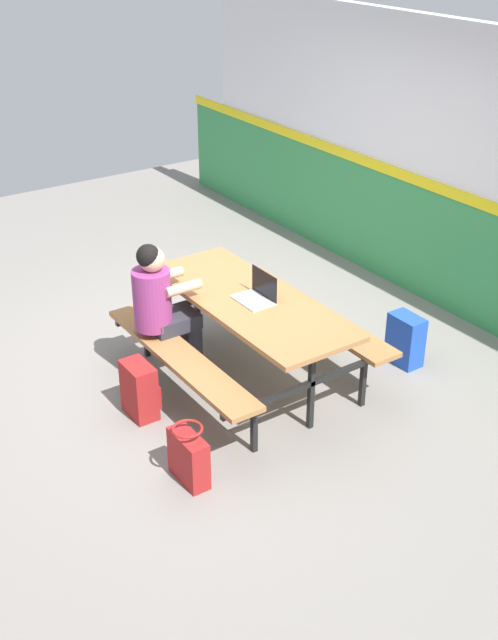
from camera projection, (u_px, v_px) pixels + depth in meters
ground_plane at (217, 355)px, 6.87m from camera, size 10.00×10.00×0.02m
accent_backdrop at (422, 168)px, 7.41m from camera, size 8.00×0.14×2.60m
picnic_table_main at (249, 317)px, 6.23m from camera, size 1.97×1.56×0.74m
student_nearer at (161, 302)px, 6.18m from camera, size 0.36×0.53×1.21m
laptop_silver at (257, 294)px, 6.11m from camera, size 0.32×0.22×0.22m
backpack_dark at (140, 390)px, 5.97m from camera, size 0.30×0.22×0.44m
tote_bag_bright at (189, 457)px, 5.30m from camera, size 0.34×0.21×0.43m
satchel_spare at (406, 340)px, 6.64m from camera, size 0.30×0.22×0.44m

